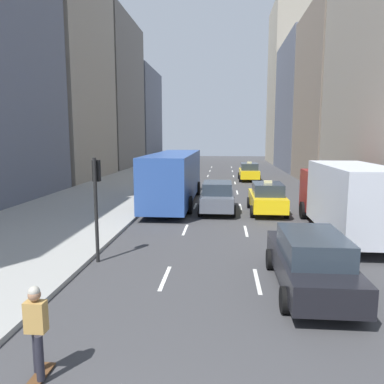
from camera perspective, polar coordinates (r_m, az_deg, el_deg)
name	(u,v)px	position (r m, az deg, el deg)	size (l,w,h in m)	color
sidewalk_left	(119,188)	(31.32, -10.99, 0.56)	(8.00, 66.00, 0.15)	#9E9E99
lane_markings	(239,199)	(26.21, 7.12, -1.03)	(5.72, 56.00, 0.01)	white
building_row_left	(73,84)	(41.62, -17.74, 15.44)	(6.00, 73.59, 21.88)	gray
building_row_right	(351,49)	(36.02, 23.03, 19.48)	(6.00, 67.47, 27.68)	gray
taxi_lead	(267,198)	(21.50, 11.36, -0.85)	(2.02, 4.40, 1.87)	yellow
taxi_second	(249,172)	(37.11, 8.68, 3.09)	(2.02, 4.40, 1.87)	yellow
sedan_black_near	(310,260)	(11.13, 17.57, -9.92)	(2.02, 4.99, 1.69)	black
sedan_silver_behind	(217,197)	(21.44, 3.89, -0.70)	(2.02, 4.59, 1.75)	#565B66
city_bus	(174,176)	(24.04, -2.70, 2.46)	(2.80, 11.61, 3.25)	#2D519E
box_truck	(345,197)	(17.52, 22.25, -0.67)	(2.58, 8.40, 3.15)	maroon
skateboarder	(37,329)	(7.50, -22.61, -18.65)	(0.36, 0.80, 1.75)	brown
traffic_light_pole	(96,193)	(13.09, -14.37, -0.10)	(0.24, 0.42, 3.60)	black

